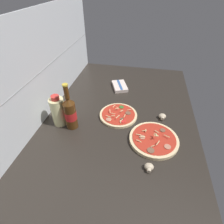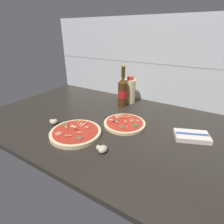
{
  "view_description": "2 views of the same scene",
  "coord_description": "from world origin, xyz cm",
  "px_view_note": "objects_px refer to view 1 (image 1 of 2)",
  "views": [
    {
      "loc": [
        -77.47,
        -10.8,
        72.59
      ],
      "look_at": [
        -1.63,
        4.34,
        10.81
      ],
      "focal_mm": 28.0,
      "sensor_mm": 36.0,
      "label": 1
    },
    {
      "loc": [
        43.81,
        -75.55,
        50.28
      ],
      "look_at": [
        -2.36,
        0.99,
        8.83
      ],
      "focal_mm": 28.0,
      "sensor_mm": 36.0,
      "label": 2
    }
  ],
  "objects_px": {
    "dish_towel": "(120,86)",
    "pizza_far": "(118,115)",
    "mushroom_left": "(162,116)",
    "oil_bottle": "(58,111)",
    "beer_bottle": "(70,113)",
    "mushroom_right": "(149,167)",
    "pizza_near": "(154,139)"
  },
  "relations": [
    {
      "from": "pizza_far",
      "to": "oil_bottle",
      "type": "height_order",
      "value": "oil_bottle"
    },
    {
      "from": "oil_bottle",
      "to": "dish_towel",
      "type": "xyz_separation_m",
      "value": [
        0.47,
        -0.28,
        -0.08
      ]
    },
    {
      "from": "mushroom_left",
      "to": "dish_towel",
      "type": "relative_size",
      "value": 0.26
    },
    {
      "from": "pizza_far",
      "to": "mushroom_left",
      "type": "relative_size",
      "value": 4.9
    },
    {
      "from": "mushroom_left",
      "to": "dish_towel",
      "type": "bearing_deg",
      "value": 45.0
    },
    {
      "from": "beer_bottle",
      "to": "dish_towel",
      "type": "xyz_separation_m",
      "value": [
        0.49,
        -0.2,
        -0.09
      ]
    },
    {
      "from": "dish_towel",
      "to": "mushroom_right",
      "type": "bearing_deg",
      "value": -160.29
    },
    {
      "from": "dish_towel",
      "to": "pizza_far",
      "type": "bearing_deg",
      "value": -172.04
    },
    {
      "from": "beer_bottle",
      "to": "oil_bottle",
      "type": "distance_m",
      "value": 0.08
    },
    {
      "from": "pizza_near",
      "to": "dish_towel",
      "type": "bearing_deg",
      "value": 27.59
    },
    {
      "from": "dish_towel",
      "to": "oil_bottle",
      "type": "bearing_deg",
      "value": 149.6
    },
    {
      "from": "mushroom_right",
      "to": "mushroom_left",
      "type": "bearing_deg",
      "value": -10.25
    },
    {
      "from": "oil_bottle",
      "to": "pizza_near",
      "type": "bearing_deg",
      "value": -93.97
    },
    {
      "from": "mushroom_left",
      "to": "mushroom_right",
      "type": "height_order",
      "value": "mushroom_left"
    },
    {
      "from": "pizza_far",
      "to": "mushroom_left",
      "type": "distance_m",
      "value": 0.27
    },
    {
      "from": "pizza_far",
      "to": "dish_towel",
      "type": "xyz_separation_m",
      "value": [
        0.34,
        0.05,
        0.0
      ]
    },
    {
      "from": "pizza_near",
      "to": "dish_towel",
      "type": "height_order",
      "value": "pizza_near"
    },
    {
      "from": "dish_towel",
      "to": "pizza_near",
      "type": "bearing_deg",
      "value": -152.41
    },
    {
      "from": "pizza_near",
      "to": "beer_bottle",
      "type": "relative_size",
      "value": 0.93
    },
    {
      "from": "beer_bottle",
      "to": "mushroom_right",
      "type": "height_order",
      "value": "beer_bottle"
    },
    {
      "from": "beer_bottle",
      "to": "oil_bottle",
      "type": "height_order",
      "value": "beer_bottle"
    },
    {
      "from": "mushroom_right",
      "to": "oil_bottle",
      "type": "bearing_deg",
      "value": 67.51
    },
    {
      "from": "pizza_far",
      "to": "beer_bottle",
      "type": "height_order",
      "value": "beer_bottle"
    },
    {
      "from": "mushroom_left",
      "to": "pizza_near",
      "type": "bearing_deg",
      "value": 166.17
    },
    {
      "from": "pizza_near",
      "to": "beer_bottle",
      "type": "height_order",
      "value": "beer_bottle"
    },
    {
      "from": "mushroom_left",
      "to": "oil_bottle",
      "type": "bearing_deg",
      "value": 104.92
    },
    {
      "from": "pizza_far",
      "to": "mushroom_right",
      "type": "distance_m",
      "value": 0.4
    },
    {
      "from": "beer_bottle",
      "to": "dish_towel",
      "type": "relative_size",
      "value": 1.51
    },
    {
      "from": "mushroom_right",
      "to": "dish_towel",
      "type": "height_order",
      "value": "mushroom_right"
    },
    {
      "from": "beer_bottle",
      "to": "mushroom_right",
      "type": "xyz_separation_m",
      "value": [
        -0.2,
        -0.44,
        -0.09
      ]
    },
    {
      "from": "pizza_near",
      "to": "oil_bottle",
      "type": "xyz_separation_m",
      "value": [
        0.04,
        0.54,
        0.08
      ]
    },
    {
      "from": "beer_bottle",
      "to": "mushroom_left",
      "type": "xyz_separation_m",
      "value": [
        0.17,
        -0.51,
        -0.09
      ]
    }
  ]
}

